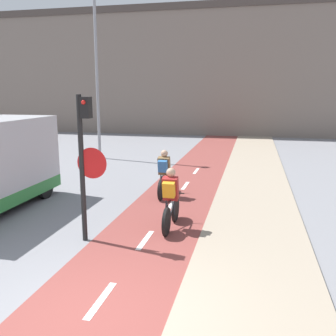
{
  "coord_description": "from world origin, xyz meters",
  "views": [
    {
      "loc": [
        2.24,
        -4.5,
        3.27
      ],
      "look_at": [
        0.0,
        5.27,
        1.2
      ],
      "focal_mm": 40.0,
      "sensor_mm": 36.0,
      "label": 1
    }
  ],
  "objects": [
    {
      "name": "cyclist_near",
      "position": [
        0.39,
        3.86,
        0.71
      ],
      "size": [
        0.46,
        1.67,
        1.5
      ],
      "color": "black",
      "rests_on": "ground_plane"
    },
    {
      "name": "ground_plane",
      "position": [
        0.0,
        0.0,
        0.0
      ],
      "size": [
        120.0,
        120.0,
        0.0
      ],
      "primitive_type": "plane",
      "color": "gray"
    },
    {
      "name": "street_lamp_far",
      "position": [
        -5.14,
        12.58,
        4.92
      ],
      "size": [
        0.36,
        0.36,
        8.26
      ],
      "color": "gray",
      "rests_on": "ground_plane"
    },
    {
      "name": "cyclist_far",
      "position": [
        -0.42,
        6.58,
        0.71
      ],
      "size": [
        0.46,
        1.61,
        1.48
      ],
      "color": "black",
      "rests_on": "ground_plane"
    },
    {
      "name": "traffic_light_pole",
      "position": [
        -1.24,
        2.75,
        1.98
      ],
      "size": [
        0.67,
        0.25,
        3.2
      ],
      "color": "black",
      "rests_on": "ground_plane"
    },
    {
      "name": "bike_lane",
      "position": [
        0.0,
        0.0,
        0.01
      ],
      "size": [
        2.31,
        60.0,
        0.02
      ],
      "color": "brown",
      "rests_on": "ground_plane"
    },
    {
      "name": "building_row_background",
      "position": [
        0.0,
        25.72,
        4.73
      ],
      "size": [
        60.0,
        5.2,
        9.45
      ],
      "color": "slate",
      "rests_on": "ground_plane"
    }
  ]
}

